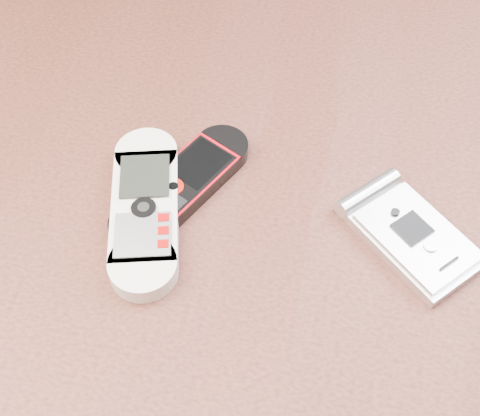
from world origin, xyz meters
name	(u,v)px	position (x,y,z in m)	size (l,w,h in m)	color
table	(234,287)	(0.00, 0.00, 0.64)	(1.20, 0.80, 0.75)	black
nokia_white	(145,208)	(-0.06, -0.01, 0.76)	(0.05, 0.14, 0.02)	silver
nokia_black_red	(181,186)	(-0.04, 0.02, 0.76)	(0.04, 0.13, 0.01)	black
motorola_razr	(413,236)	(0.13, 0.00, 0.76)	(0.05, 0.10, 0.02)	silver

